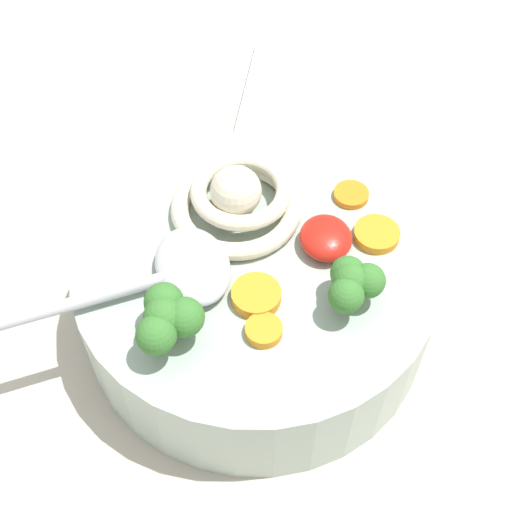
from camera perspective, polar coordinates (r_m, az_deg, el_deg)
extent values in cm
cube|color=#BCB29E|center=(48.80, 2.43, -8.96)|extent=(108.21, 108.21, 3.33)
cylinder|color=#9EB2A3|center=(46.07, 0.00, -2.60)|extent=(22.85, 22.85, 6.81)
cylinder|color=#B27A33|center=(45.85, 0.00, -2.40)|extent=(20.10, 20.10, 6.27)
torus|color=beige|center=(45.14, -1.60, 3.96)|extent=(8.42, 8.42, 1.16)
torus|color=beige|center=(44.83, -1.21, 5.30)|extent=(9.02, 9.02, 1.04)
sphere|color=beige|center=(44.03, -1.65, 5.27)|extent=(3.26, 3.26, 3.26)
ellipsoid|color=#B7B7BC|center=(42.05, -5.14, -0.77)|extent=(6.91, 5.76, 1.60)
cylinder|color=#B7B7BC|center=(41.85, -15.04, -3.48)|extent=(4.52, 14.72, 0.80)
ellipsoid|color=red|center=(43.40, 5.67, 1.47)|extent=(3.59, 3.23, 1.62)
cylinder|color=#7A9E60|center=(39.74, -7.23, -6.27)|extent=(1.14, 1.14, 1.22)
sphere|color=#38752D|center=(38.30, -7.49, -4.92)|extent=(2.23, 2.23, 2.23)
sphere|color=#38752D|center=(39.08, -7.47, -3.71)|extent=(2.23, 2.23, 2.23)
sphere|color=#38752D|center=(37.87, -8.07, -6.33)|extent=(2.23, 2.23, 2.23)
sphere|color=#38752D|center=(38.36, -5.80, -4.95)|extent=(2.23, 2.23, 2.23)
cylinder|color=#7A9E60|center=(41.21, 7.40, -3.26)|extent=(1.04, 1.04, 1.12)
sphere|color=#38752D|center=(39.93, 7.63, -1.98)|extent=(2.05, 2.05, 2.05)
sphere|color=#38752D|center=(40.67, 7.36, -0.97)|extent=(2.05, 2.05, 2.05)
sphere|color=#38752D|center=(39.42, 7.31, -3.19)|extent=(2.05, 2.05, 2.05)
sphere|color=#38752D|center=(40.25, 9.03, -1.99)|extent=(2.05, 2.05, 2.05)
cylinder|color=orange|center=(46.75, 7.70, 4.93)|extent=(2.30, 2.30, 0.46)
cylinder|color=orange|center=(44.66, 9.73, 1.75)|extent=(2.87, 2.87, 0.61)
cylinder|color=orange|center=(41.05, 0.03, -3.38)|extent=(2.94, 2.94, 0.76)
cylinder|color=orange|center=(39.90, 0.63, -6.05)|extent=(2.13, 2.13, 0.63)
cube|color=white|center=(62.89, 3.49, 11.83)|extent=(19.56, 13.97, 0.80)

